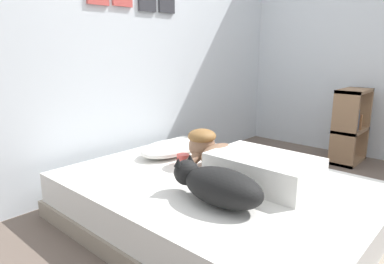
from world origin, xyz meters
name	(u,v)px	position (x,y,z in m)	size (l,w,h in m)	color
ground_plane	(273,223)	(0.00, 0.00, 0.00)	(11.95, 11.95, 0.00)	#66564C
back_wall	(132,35)	(0.00, 1.42, 1.25)	(3.98, 0.12, 2.50)	silver
side_wall_right	(361,38)	(2.04, 0.19, 1.25)	(0.10, 5.75, 2.50)	silver
bed	(215,203)	(-0.27, 0.28, 0.16)	(1.45, 1.97, 0.32)	gray
pillow	(169,148)	(-0.10, 0.88, 0.37)	(0.52, 0.32, 0.11)	white
person_lying	(244,162)	(-0.12, 0.16, 0.42)	(0.43, 0.92, 0.27)	white
dog	(218,185)	(-0.54, 0.06, 0.42)	(0.26, 0.57, 0.21)	black
coffee_cup	(183,159)	(-0.19, 0.65, 0.35)	(0.12, 0.09, 0.07)	#D84C47
cell_phone	(219,174)	(-0.18, 0.32, 0.32)	(0.07, 0.14, 0.01)	black
bookshelf	(350,126)	(1.67, 0.09, 0.38)	(0.45, 0.24, 0.75)	#997251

